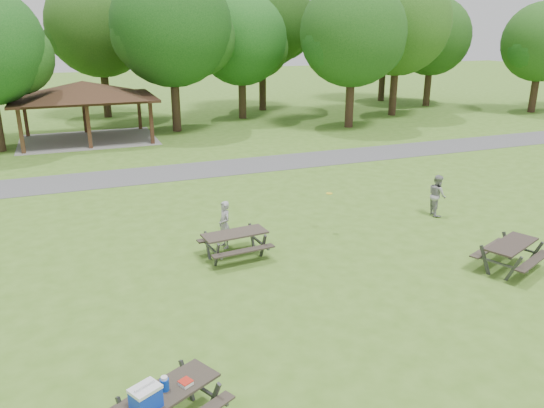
{
  "coord_description": "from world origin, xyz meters",
  "views": [
    {
      "loc": [
        -5.16,
        -11.86,
        7.05
      ],
      "look_at": [
        1.0,
        4.0,
        1.3
      ],
      "focal_mm": 35.0,
      "sensor_mm": 36.0,
      "label": 1
    }
  ],
  "objects": [
    {
      "name": "frisbee_catcher",
      "position": [
        7.89,
        4.04,
        0.81
      ],
      "size": [
        0.78,
        0.91,
        1.62
      ],
      "primitive_type": "imported",
      "rotation": [
        0.0,
        0.0,
        1.33
      ],
      "color": "gray",
      "rests_on": "ground"
    },
    {
      "name": "tree_row_g",
      "position": [
        14.09,
        22.03,
        6.33
      ],
      "size": [
        7.77,
        7.4,
        10.25
      ],
      "color": "#311F15",
      "rests_on": "ground"
    },
    {
      "name": "tree_row_j",
      "position": [
        32.08,
        22.53,
        5.56
      ],
      "size": [
        6.72,
        6.4,
        8.96
      ],
      "color": "black",
      "rests_on": "ground"
    },
    {
      "name": "tree_deep_d",
      "position": [
        24.1,
        33.53,
        7.03
      ],
      "size": [
        8.4,
        8.0,
        11.27
      ],
      "color": "black",
      "rests_on": "ground"
    },
    {
      "name": "ground",
      "position": [
        0.0,
        0.0,
        0.0
      ],
      "size": [
        160.0,
        160.0,
        0.0
      ],
      "primitive_type": "plane",
      "color": "#447120",
      "rests_on": "ground"
    },
    {
      "name": "tree_deep_c",
      "position": [
        11.1,
        32.03,
        7.44
      ],
      "size": [
        8.82,
        8.4,
        11.9
      ],
      "color": "black",
      "rests_on": "ground"
    },
    {
      "name": "tree_row_i",
      "position": [
        26.08,
        29.03,
        5.91
      ],
      "size": [
        7.14,
        6.8,
        9.52
      ],
      "color": "#312116",
      "rests_on": "ground"
    },
    {
      "name": "tree_row_f",
      "position": [
        8.09,
        28.53,
        5.84
      ],
      "size": [
        7.35,
        7.0,
        9.55
      ],
      "color": "#312215",
      "rests_on": "ground"
    },
    {
      "name": "tree_row_e",
      "position": [
        2.1,
        25.03,
        6.78
      ],
      "size": [
        8.4,
        8.0,
        11.02
      ],
      "color": "#2F2015",
      "rests_on": "ground"
    },
    {
      "name": "frisbee_in_flight",
      "position": [
        3.16,
        4.0,
        1.43
      ],
      "size": [
        0.29,
        0.29,
        0.02
      ],
      "color": "gold",
      "rests_on": "ground"
    },
    {
      "name": "picnic_table_near",
      "position": [
        -4.15,
        -3.84,
        0.75
      ],
      "size": [
        2.36,
        2.21,
        1.31
      ],
      "color": "#2D2620",
      "rests_on": "ground"
    },
    {
      "name": "asphalt_path",
      "position": [
        0.0,
        14.0,
        0.01
      ],
      "size": [
        120.0,
        3.2,
        0.02
      ],
      "primitive_type": "cube",
      "color": "#4D4D50",
      "rests_on": "ground"
    },
    {
      "name": "picnic_table_middle",
      "position": [
        -0.64,
        3.02,
        0.65
      ],
      "size": [
        2.18,
        1.82,
        0.88
      ],
      "color": "#322A24",
      "rests_on": "ground"
    },
    {
      "name": "frisbee_thrower",
      "position": [
        -0.7,
        3.96,
        0.8
      ],
      "size": [
        0.45,
        0.63,
        1.6
      ],
      "primitive_type": "imported",
      "rotation": [
        0.0,
        0.0,
        -1.45
      ],
      "color": "#979799",
      "rests_on": "ground"
    },
    {
      "name": "tree_deep_b",
      "position": [
        -1.9,
        33.03,
        6.89
      ],
      "size": [
        8.4,
        8.0,
        11.13
      ],
      "color": "black",
      "rests_on": "ground"
    },
    {
      "name": "tree_row_h",
      "position": [
        20.1,
        25.53,
        7.03
      ],
      "size": [
        8.61,
        8.2,
        11.37
      ],
      "color": "#332016",
      "rests_on": "ground"
    },
    {
      "name": "picnic_table_far",
      "position": [
        6.86,
        -0.81,
        0.65
      ],
      "size": [
        2.51,
        2.29,
        0.88
      ],
      "color": "#2B231F",
      "rests_on": "ground"
    },
    {
      "name": "pavilion",
      "position": [
        -4.0,
        24.0,
        3.06
      ],
      "size": [
        8.6,
        7.01,
        3.76
      ],
      "color": "#3B2615",
      "rests_on": "ground"
    }
  ]
}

